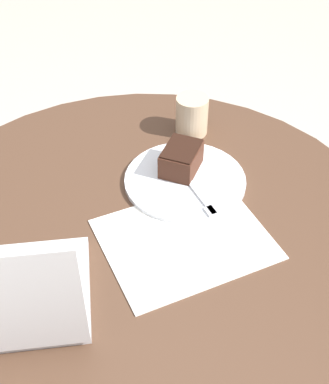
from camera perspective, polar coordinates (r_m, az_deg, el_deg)
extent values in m
cylinder|color=#4C3323|center=(1.36, -1.99, -14.76)|extent=(0.13, 0.13, 0.65)
cylinder|color=#4C3323|center=(1.09, -2.41, -4.84)|extent=(1.05, 1.05, 0.03)
cube|color=white|center=(1.06, 2.20, -5.04)|extent=(0.36, 0.32, 0.00)
cylinder|color=silver|center=(1.18, 2.21, 1.24)|extent=(0.27, 0.27, 0.01)
cube|color=#472619|center=(1.18, 1.79, 3.51)|extent=(0.12, 0.11, 0.06)
cube|color=black|center=(1.17, 1.82, 4.66)|extent=(0.12, 0.11, 0.00)
cube|color=silver|center=(1.15, 3.31, 0.29)|extent=(0.05, 0.17, 0.00)
cube|color=silver|center=(1.10, 5.07, -2.00)|extent=(0.03, 0.03, 0.00)
cylinder|color=#C6AD89|center=(1.31, 2.94, 8.18)|extent=(0.08, 0.08, 0.10)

